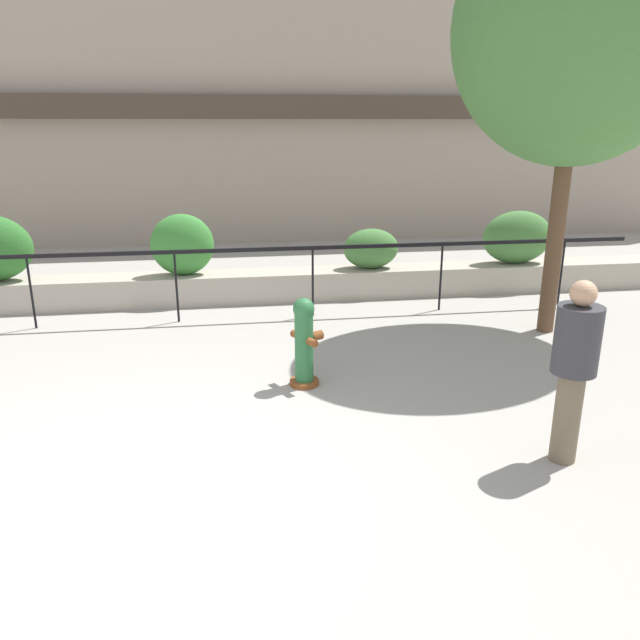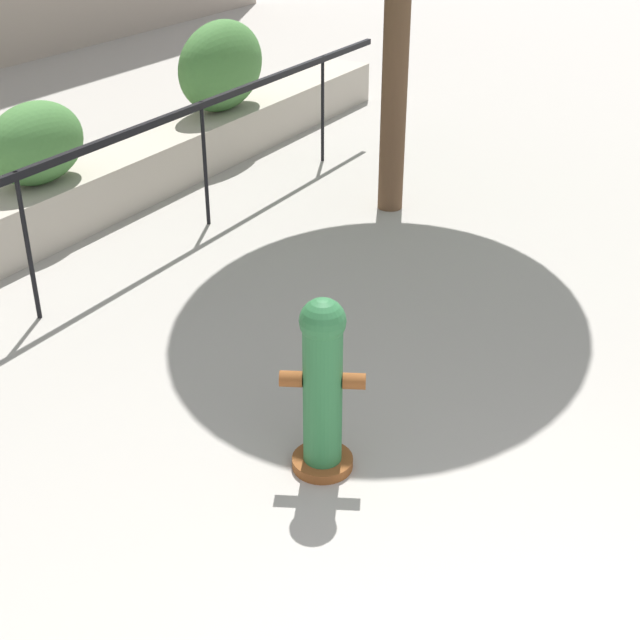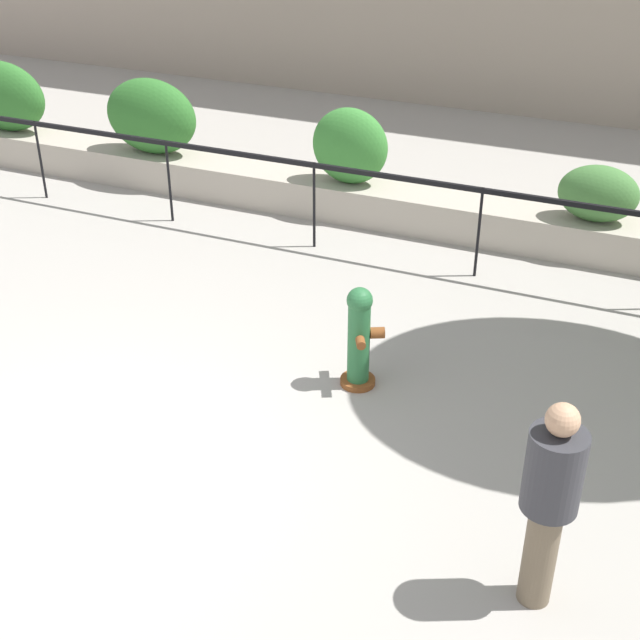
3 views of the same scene
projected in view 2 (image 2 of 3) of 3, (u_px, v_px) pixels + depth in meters
hedge_bush_3 at (36, 143)px, 7.72m from camera, size 0.99×0.59×0.71m
hedge_bush_4 at (221, 66)px, 9.76m from camera, size 1.32×0.62×0.97m
fire_hydrant at (323, 385)px, 4.88m from camera, size 0.48×0.47×1.08m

